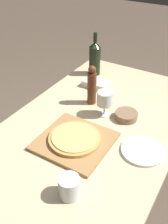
# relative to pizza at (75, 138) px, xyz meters

# --- Properties ---
(ground_plane) EXTENTS (12.00, 12.00, 0.00)m
(ground_plane) POSITION_rel_pizza_xyz_m (0.01, 0.13, -0.76)
(ground_plane) COLOR brown
(dining_table) EXTENTS (0.91, 1.67, 0.73)m
(dining_table) POSITION_rel_pizza_xyz_m (0.01, 0.13, -0.11)
(dining_table) COLOR #CCB78E
(dining_table) RESTS_ON ground_plane
(cutting_board) EXTENTS (0.36, 0.35, 0.02)m
(cutting_board) POSITION_rel_pizza_xyz_m (-0.00, -0.00, -0.02)
(cutting_board) COLOR #A87A47
(cutting_board) RESTS_ON dining_table
(pizza) EXTENTS (0.27, 0.27, 0.02)m
(pizza) POSITION_rel_pizza_xyz_m (0.00, 0.00, 0.00)
(pizza) COLOR tan
(pizza) RESTS_ON cutting_board
(wine_bottle) EXTENTS (0.08, 0.08, 0.31)m
(wine_bottle) POSITION_rel_pizza_xyz_m (-0.29, 0.72, 0.10)
(wine_bottle) COLOR black
(wine_bottle) RESTS_ON dining_table
(pepper_mill) EXTENTS (0.06, 0.06, 0.25)m
(pepper_mill) POSITION_rel_pizza_xyz_m (-0.11, 0.37, 0.09)
(pepper_mill) COLOR #5B2D19
(pepper_mill) RESTS_ON dining_table
(wine_glass) EXTENTS (0.09, 0.09, 0.15)m
(wine_glass) POSITION_rel_pizza_xyz_m (0.02, 0.29, 0.08)
(wine_glass) COLOR silver
(wine_glass) RESTS_ON dining_table
(small_bowl) EXTENTS (0.13, 0.13, 0.04)m
(small_bowl) POSITION_rel_pizza_xyz_m (0.14, 0.33, -0.01)
(small_bowl) COLOR #84664C
(small_bowl) RESTS_ON dining_table
(drinking_tumbler) EXTENTS (0.09, 0.09, 0.10)m
(drinking_tumbler) POSITION_rel_pizza_xyz_m (0.16, -0.28, 0.02)
(drinking_tumbler) COLOR silver
(drinking_tumbler) RESTS_ON dining_table
(dinner_plate) EXTENTS (0.22, 0.22, 0.01)m
(dinner_plate) POSITION_rel_pizza_xyz_m (0.32, 0.12, -0.02)
(dinner_plate) COLOR white
(dinner_plate) RESTS_ON dining_table
(food_container) EXTENTS (0.19, 0.11, 0.04)m
(food_container) POSITION_rel_pizza_xyz_m (-0.18, 0.56, -0.01)
(food_container) COLOR beige
(food_container) RESTS_ON dining_table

